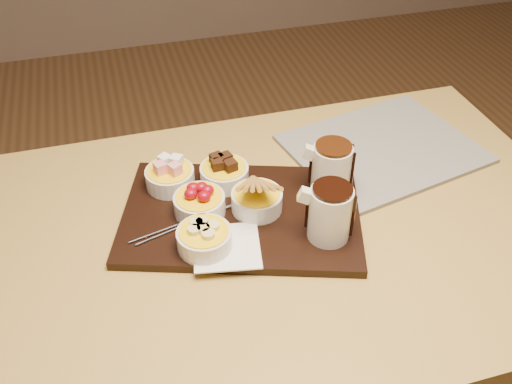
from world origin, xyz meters
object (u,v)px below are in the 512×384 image
object	(u,v)px
dining_table	(284,261)
pitcher_dark_chocolate	(330,214)
pitcher_milk_chocolate	(331,170)
serving_board	(241,215)
bowl_strawberries	(200,204)
newspaper	(383,149)

from	to	relation	value
dining_table	pitcher_dark_chocolate	bearing A→B (deg)	-47.21
dining_table	pitcher_milk_chocolate	world-z (taller)	pitcher_milk_chocolate
serving_board	bowl_strawberries	distance (m)	0.08
serving_board	pitcher_milk_chocolate	distance (m)	0.20
serving_board	newspaper	xyz separation A→B (m)	(0.37, 0.13, -0.00)
pitcher_dark_chocolate	newspaper	world-z (taller)	pitcher_dark_chocolate
serving_board	pitcher_milk_chocolate	world-z (taller)	pitcher_milk_chocolate
bowl_strawberries	pitcher_milk_chocolate	world-z (taller)	pitcher_milk_chocolate
dining_table	bowl_strawberries	world-z (taller)	bowl_strawberries
dining_table	pitcher_milk_chocolate	distance (m)	0.21
serving_board	newspaper	world-z (taller)	serving_board
dining_table	serving_board	world-z (taller)	serving_board
pitcher_dark_chocolate	serving_board	bearing A→B (deg)	160.02
bowl_strawberries	pitcher_milk_chocolate	xyz separation A→B (m)	(0.27, -0.01, 0.03)
pitcher_milk_chocolate	newspaper	world-z (taller)	pitcher_milk_chocolate
dining_table	bowl_strawberries	size ratio (longest dim) A/B	12.00
pitcher_dark_chocolate	newspaper	bearing A→B (deg)	64.70
serving_board	dining_table	bearing A→B (deg)	-11.30
pitcher_milk_chocolate	bowl_strawberries	bearing A→B (deg)	-163.61
newspaper	pitcher_dark_chocolate	bearing A→B (deg)	-145.74
pitcher_dark_chocolate	bowl_strawberries	bearing A→B (deg)	167.35
pitcher_milk_chocolate	dining_table	bearing A→B (deg)	-134.86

